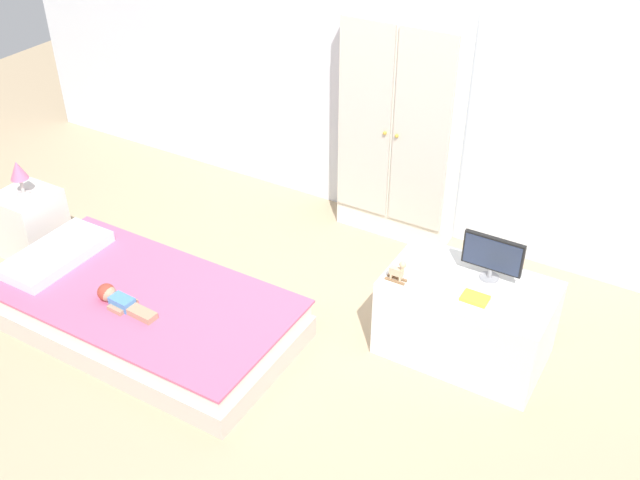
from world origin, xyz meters
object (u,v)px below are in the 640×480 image
(tv_stand, at_px, (466,319))
(book_yellow, at_px, (475,298))
(doll, at_px, (116,298))
(nightstand, at_px, (32,224))
(tv_monitor, at_px, (493,255))
(rocking_horse_toy, at_px, (398,271))
(table_lamp, at_px, (18,172))
(bed, at_px, (145,312))
(wardrobe, at_px, (400,126))

(tv_stand, xyz_separation_m, book_yellow, (0.06, -0.12, 0.24))
(doll, xyz_separation_m, nightstand, (-1.07, 0.35, -0.07))
(tv_monitor, bearing_deg, rocking_horse_toy, -146.80)
(table_lamp, bearing_deg, bed, -11.05)
(book_yellow, bearing_deg, tv_stand, 118.97)
(nightstand, xyz_separation_m, table_lamp, (0.00, 0.00, 0.37))
(bed, height_order, nightstand, nightstand)
(doll, relative_size, tv_stand, 0.46)
(doll, relative_size, book_yellow, 2.98)
(table_lamp, distance_m, tv_monitor, 2.85)
(nightstand, relative_size, rocking_horse_toy, 3.37)
(table_lamp, relative_size, tv_stand, 0.26)
(doll, bearing_deg, rocking_horse_toy, 27.16)
(rocking_horse_toy, relative_size, book_yellow, 0.99)
(tv_monitor, bearing_deg, nightstand, -168.13)
(bed, bearing_deg, tv_stand, 24.13)
(table_lamp, height_order, tv_monitor, tv_monitor)
(nightstand, height_order, table_lamp, table_lamp)
(rocking_horse_toy, distance_m, book_yellow, 0.40)
(table_lamp, bearing_deg, book_yellow, 7.82)
(bed, distance_m, doll, 0.22)
(table_lamp, distance_m, rocking_horse_toy, 2.41)
(table_lamp, bearing_deg, tv_stand, 10.37)
(doll, bearing_deg, tv_stand, 27.20)
(wardrobe, xyz_separation_m, tv_stand, (0.84, -0.90, -0.54))
(bed, bearing_deg, rocking_horse_toy, 23.27)
(tv_monitor, bearing_deg, book_yellow, -90.07)
(bed, relative_size, rocking_horse_toy, 13.07)
(table_lamp, xyz_separation_m, book_yellow, (2.78, 0.38, -0.12))
(table_lamp, distance_m, wardrobe, 2.35)
(book_yellow, bearing_deg, bed, -160.13)
(tv_stand, bearing_deg, book_yellow, -61.03)
(table_lamp, relative_size, rocking_horse_toy, 1.72)
(wardrobe, xyz_separation_m, rocking_horse_toy, (0.51, -1.07, -0.24))
(doll, distance_m, nightstand, 1.13)
(wardrobe, bearing_deg, nightstand, -143.28)
(tv_monitor, distance_m, book_yellow, 0.24)
(doll, bearing_deg, bed, 67.97)
(bed, height_order, book_yellow, book_yellow)
(rocking_horse_toy, xyz_separation_m, book_yellow, (0.39, 0.06, -0.05))
(rocking_horse_toy, bearing_deg, nightstand, -172.21)
(tv_monitor, bearing_deg, table_lamp, -168.13)
(bed, height_order, rocking_horse_toy, rocking_horse_toy)
(wardrobe, distance_m, rocking_horse_toy, 1.21)
(rocking_horse_toy, bearing_deg, book_yellow, 8.01)
(doll, relative_size, nightstand, 0.89)
(doll, distance_m, rocking_horse_toy, 1.51)
(tv_monitor, relative_size, book_yellow, 2.37)
(book_yellow, bearing_deg, tv_monitor, 89.93)
(doll, bearing_deg, nightstand, 161.75)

